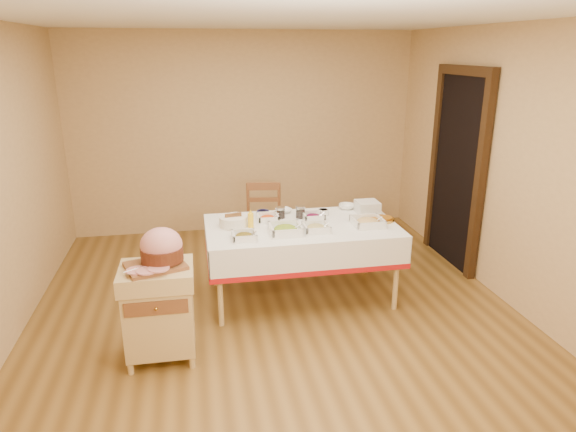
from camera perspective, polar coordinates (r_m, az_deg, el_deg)
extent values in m
plane|color=brown|center=(4.90, -1.30, -10.77)|extent=(5.00, 5.00, 0.00)
plane|color=white|center=(4.30, -1.56, 21.21)|extent=(5.00, 5.00, 0.00)
plane|color=tan|center=(6.86, -4.90, 9.08)|extent=(4.50, 0.00, 4.50)
plane|color=tan|center=(2.15, 9.83, -11.87)|extent=(4.50, 0.00, 4.50)
plane|color=tan|center=(5.27, 23.58, 4.91)|extent=(0.00, 5.00, 5.00)
cube|color=black|center=(6.05, 18.30, 4.60)|extent=(0.06, 0.90, 2.10)
cube|color=#321F10|center=(5.62, 20.53, 3.39)|extent=(0.08, 0.10, 2.10)
cube|color=#321F10|center=(6.47, 16.04, 5.65)|extent=(0.08, 0.10, 2.10)
cube|color=#321F10|center=(5.90, 19.20, 15.04)|extent=(0.08, 1.10, 0.10)
cube|color=#D4B574|center=(4.93, 1.50, -1.31)|extent=(1.80, 1.00, 0.04)
cylinder|color=#D4B574|center=(4.59, -7.56, -8.09)|extent=(0.05, 0.05, 0.71)
cylinder|color=#D4B574|center=(5.35, -8.13, -4.17)|extent=(0.05, 0.05, 0.71)
cylinder|color=#D4B574|center=(4.93, 11.94, -6.40)|extent=(0.05, 0.05, 0.71)
cylinder|color=#D4B574|center=(5.65, 8.72, -2.98)|extent=(0.05, 0.05, 0.71)
cube|color=white|center=(4.92, 1.51, -1.04)|extent=(1.82, 1.02, 0.01)
cube|color=#D4B574|center=(4.22, -14.05, -10.75)|extent=(0.52, 0.43, 0.56)
cube|color=#D4B574|center=(4.06, -14.42, -6.45)|extent=(0.56, 0.47, 0.14)
cube|color=brown|center=(3.94, -14.40, -9.90)|extent=(0.46, 0.01, 0.11)
sphere|color=gold|center=(3.93, -14.41, -9.96)|extent=(0.03, 0.03, 0.03)
cylinder|color=#D4B574|center=(4.25, -17.06, -15.91)|extent=(0.05, 0.05, 0.09)
cylinder|color=#D4B574|center=(4.56, -16.61, -13.33)|extent=(0.05, 0.05, 0.09)
cylinder|color=#D4B574|center=(4.21, -10.56, -15.66)|extent=(0.05, 0.05, 0.09)
cylinder|color=#D4B574|center=(4.53, -10.63, -13.08)|extent=(0.05, 0.05, 0.09)
cube|color=brown|center=(5.79, -2.70, -1.15)|extent=(0.47, 0.45, 0.03)
cylinder|color=brown|center=(5.71, -4.46, -4.01)|extent=(0.04, 0.04, 0.44)
cylinder|color=brown|center=(6.04, -4.35, -2.74)|extent=(0.04, 0.04, 0.44)
cylinder|color=brown|center=(5.71, -0.88, -3.96)|extent=(0.04, 0.04, 0.44)
cylinder|color=brown|center=(6.04, -0.97, -2.70)|extent=(0.04, 0.04, 0.44)
cylinder|color=brown|center=(5.90, -4.46, 1.44)|extent=(0.04, 0.04, 0.47)
cylinder|color=brown|center=(5.89, -1.00, 1.48)|extent=(0.04, 0.04, 0.47)
cube|color=brown|center=(5.84, -2.76, 3.32)|extent=(0.38, 0.08, 0.09)
cube|color=brown|center=(4.03, -14.51, -5.38)|extent=(0.42, 0.34, 0.03)
ellipsoid|color=pink|center=(4.01, -13.90, -3.13)|extent=(0.32, 0.29, 0.27)
cylinder|color=#512312|center=(4.04, -13.82, -4.10)|extent=(0.32, 0.32, 0.11)
cube|color=silver|center=(3.87, -15.45, -6.13)|extent=(0.27, 0.12, 0.00)
cylinder|color=silver|center=(3.98, -15.80, -5.42)|extent=(0.31, 0.09, 0.01)
cube|color=white|center=(4.57, -4.87, -2.48)|extent=(0.21, 0.21, 0.01)
ellipsoid|color=#A42812|center=(4.56, -4.88, -2.24)|extent=(0.16, 0.16, 0.06)
cylinder|color=silver|center=(4.54, -4.27, -2.25)|extent=(0.13, 0.01, 0.09)
cube|color=white|center=(4.69, -0.26, -1.81)|extent=(0.29, 0.29, 0.02)
ellipsoid|color=gold|center=(4.68, -0.26, -1.49)|extent=(0.22, 0.22, 0.08)
cylinder|color=silver|center=(4.67, 0.56, -1.53)|extent=(0.16, 0.01, 0.12)
cube|color=white|center=(4.76, 3.15, -1.56)|extent=(0.23, 0.23, 0.01)
ellipsoid|color=tan|center=(4.76, 3.15, -1.30)|extent=(0.18, 0.18, 0.06)
cylinder|color=silver|center=(4.75, 3.82, -1.33)|extent=(0.13, 0.01, 0.09)
cube|color=white|center=(4.96, 8.83, -0.94)|extent=(0.28, 0.28, 0.02)
ellipsoid|color=tan|center=(4.95, 8.84, -0.65)|extent=(0.21, 0.21, 0.07)
cylinder|color=silver|center=(4.94, 9.63, -0.69)|extent=(0.15, 0.01, 0.11)
cube|color=white|center=(5.03, -2.26, -0.46)|extent=(0.20, 0.20, 0.01)
ellipsoid|color=#DB4510|center=(5.02, -2.26, -0.24)|extent=(0.15, 0.15, 0.05)
cylinder|color=silver|center=(5.01, -1.73, -0.23)|extent=(0.13, 0.01, 0.10)
cube|color=white|center=(5.07, 2.83, -0.30)|extent=(0.20, 0.20, 0.01)
ellipsoid|color=#5C0B34|center=(5.07, 2.83, -0.08)|extent=(0.15, 0.15, 0.05)
cylinder|color=silver|center=(5.06, 3.38, -0.07)|extent=(0.13, 0.01, 0.10)
cylinder|color=white|center=(5.08, -5.91, -0.07)|extent=(0.13, 0.13, 0.06)
cylinder|color=black|center=(5.08, -5.91, 0.13)|extent=(0.10, 0.10, 0.02)
cylinder|color=navy|center=(5.18, -2.79, 0.31)|extent=(0.12, 0.12, 0.05)
cylinder|color=#5C0B34|center=(5.17, -2.79, 0.49)|extent=(0.10, 0.10, 0.02)
cylinder|color=white|center=(5.22, 3.94, 0.45)|extent=(0.11, 0.11, 0.06)
cylinder|color=#DB4510|center=(5.21, 3.94, 0.63)|extent=(0.09, 0.09, 0.02)
imported|color=white|center=(5.28, -0.47, 0.60)|extent=(0.20, 0.20, 0.04)
imported|color=white|center=(5.43, 6.52, 1.06)|extent=(0.19, 0.19, 0.05)
cylinder|color=silver|center=(5.10, -0.82, 0.33)|extent=(0.08, 0.08, 0.10)
cylinder|color=silver|center=(5.08, -0.82, 0.94)|extent=(0.09, 0.09, 0.01)
cylinder|color=black|center=(5.10, -0.82, 0.18)|extent=(0.07, 0.07, 0.07)
cylinder|color=silver|center=(5.10, 1.39, 0.40)|extent=(0.09, 0.09, 0.11)
cylinder|color=silver|center=(5.08, 1.39, 1.05)|extent=(0.10, 0.10, 0.01)
cylinder|color=black|center=(5.11, 1.39, 0.23)|extent=(0.08, 0.08, 0.08)
cylinder|color=yellow|center=(4.84, -4.17, -0.48)|extent=(0.06, 0.06, 0.14)
cone|color=yellow|center=(4.81, -4.19, 0.50)|extent=(0.04, 0.04, 0.03)
cylinder|color=white|center=(4.89, -6.08, -0.61)|extent=(0.27, 0.27, 0.10)
cube|color=white|center=(5.34, 8.77, 0.42)|extent=(0.22, 0.22, 0.01)
cube|color=white|center=(5.33, 8.78, 0.56)|extent=(0.22, 0.22, 0.01)
cube|color=white|center=(5.33, 8.79, 0.70)|extent=(0.22, 0.22, 0.01)
cube|color=white|center=(5.32, 8.80, 0.84)|extent=(0.22, 0.22, 0.01)
cube|color=white|center=(5.32, 8.80, 0.99)|extent=(0.22, 0.22, 0.01)
cube|color=white|center=(5.31, 8.81, 1.13)|extent=(0.22, 0.22, 0.01)
cube|color=white|center=(5.31, 8.82, 1.27)|extent=(0.22, 0.22, 0.01)
cube|color=white|center=(5.31, 8.82, 1.42)|extent=(0.22, 0.22, 0.01)
cube|color=white|center=(5.30, 8.83, 1.56)|extent=(0.22, 0.22, 0.01)
ellipsoid|color=gold|center=(5.09, 10.09, -0.42)|extent=(0.31, 0.22, 0.03)
ellipsoid|color=#90530F|center=(5.09, 10.10, -0.30)|extent=(0.26, 0.18, 0.03)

